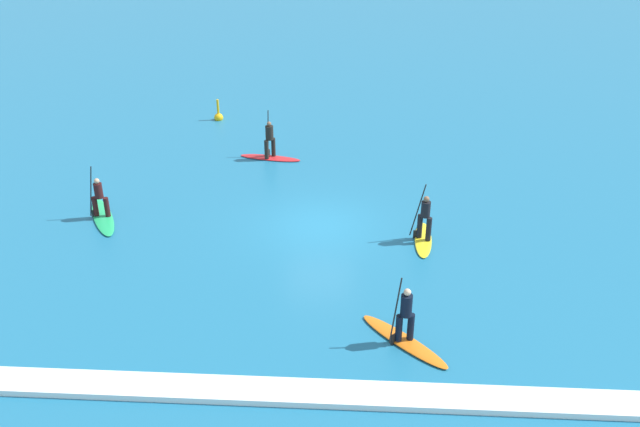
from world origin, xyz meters
The scene contains 7 objects.
ground_plane centered at (0.00, 0.00, 0.00)m, with size 120.00×120.00×0.00m, color #1E6B93.
surfer_on_yellow_board centered at (3.71, -0.91, 0.50)m, with size 0.87×2.55×2.15m.
surfer_on_orange_board centered at (2.72, -6.65, 0.44)m, with size 2.61×2.63×2.12m.
surfer_on_green_board centered at (-8.22, 0.14, 0.34)m, with size 2.10×3.22×2.08m.
surfer_on_red_board centered at (-2.60, 6.16, 0.55)m, with size 2.86×1.08×2.17m.
marker_buoy centered at (-5.89, 11.09, 0.17)m, with size 0.46×0.46×1.20m.
wave_crest centered at (0.00, -8.91, 0.09)m, with size 24.61×0.90×0.18m, color white.
Camera 1 is at (1.22, -21.74, 11.98)m, focal length 37.81 mm.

